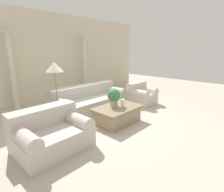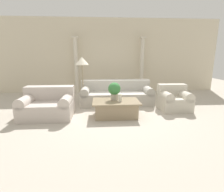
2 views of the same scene
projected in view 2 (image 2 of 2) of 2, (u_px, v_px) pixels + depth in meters
name	position (u px, v px, depth m)	size (l,w,h in m)	color
ground_plane	(111.00, 111.00, 5.24)	(16.00, 16.00, 0.00)	#BCB2A3
wall_back	(107.00, 56.00, 7.76)	(10.00, 0.06, 3.20)	beige
sofa_long	(116.00, 94.00, 6.01)	(2.38, 1.00, 0.78)	#B7B2A8
loveseat	(48.00, 104.00, 4.72)	(1.32, 1.00, 0.78)	beige
coffee_table	(116.00, 108.00, 4.75)	(1.25, 0.83, 0.43)	#998466
potted_plant	(114.00, 90.00, 4.74)	(0.34, 0.34, 0.48)	#B2A893
pillar_candle	(120.00, 98.00, 4.61)	(0.09, 0.09, 0.20)	silver
floor_lamp	(82.00, 63.00, 5.67)	(0.44, 0.44, 1.57)	gray
column_left	(76.00, 65.00, 7.43)	(0.24, 0.24, 2.39)	beige
column_right	(142.00, 65.00, 7.62)	(0.24, 0.24, 2.39)	beige
armchair	(174.00, 99.00, 5.30)	(0.86, 0.79, 0.75)	beige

